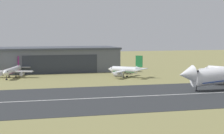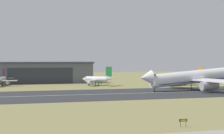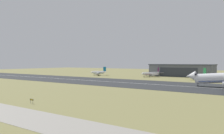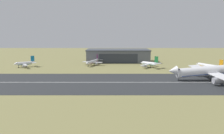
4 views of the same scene
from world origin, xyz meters
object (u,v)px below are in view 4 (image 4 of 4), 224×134
Objects in this scene: airplane_landing at (213,71)px; airplane_parked_west at (24,63)px; airplane_parked_east at (93,62)px; airplane_parked_far_east at (149,64)px; airplane_parked_centre at (209,66)px.

airplane_landing reaches higher than airplane_parked_west.
airplane_parked_east is (52.27, 10.29, 0.06)m from airplane_parked_west.
airplane_landing is at bearing -20.71° from airplane_parked_west.
airplane_parked_east is 1.45× the size of airplane_parked_far_east.
airplane_landing is 2.95× the size of airplane_parked_far_east.
airplane_parked_east is (-85.42, 24.02, -0.10)m from airplane_parked_centre.
airplane_parked_east is at bearing 141.69° from airplane_landing.
airplane_landing is 53.04m from airplane_parked_far_east.
airplane_parked_west is 96.89m from airplane_parked_far_east.
airplane_parked_west is at bearing 159.29° from airplane_landing.
airplane_landing is 92.94m from airplane_parked_east.
airplane_parked_far_east is (-28.31, 44.79, -2.39)m from airplane_landing.
airplane_landing is 2.22× the size of airplane_parked_centre.
airplane_landing is at bearing -57.70° from airplane_parked_far_east.
airplane_parked_far_east reaches higher than airplane_parked_centre.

